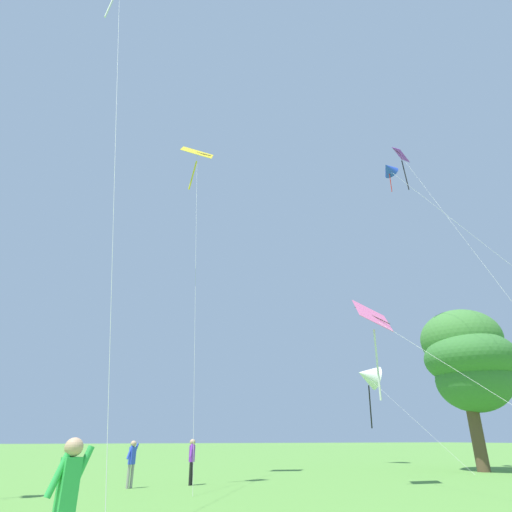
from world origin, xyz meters
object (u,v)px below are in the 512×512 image
object	(u,v)px
kite_blue_delta	(389,169)
kite_white_distant	(368,376)
kite_pink_low	(376,332)
kite_yellow_diamond	(196,161)
kite_purple_streamer	(406,166)
person_foreground_watcher	(132,459)
person_in_red_shirt	(192,457)
person_near_tree	(66,497)
tree_right_cluster	(468,358)

from	to	relation	value
kite_blue_delta	kite_white_distant	xyz separation A→B (m)	(4.53, 10.66, -12.36)
kite_pink_low	kite_yellow_diamond	xyz separation A→B (m)	(-7.04, 7.46, 12.38)
kite_purple_streamer	person_foreground_watcher	xyz separation A→B (m)	(-18.14, -1.13, -19.65)
kite_purple_streamer	person_in_red_shirt	bearing A→B (deg)	-176.86
kite_purple_streamer	kite_white_distant	bearing A→B (deg)	79.53
person_near_tree	person_in_red_shirt	size ratio (longest dim) A/B	1.01
person_near_tree	person_foreground_watcher	xyz separation A→B (m)	(2.51, 12.32, -0.05)
kite_blue_delta	person_foreground_watcher	size ratio (longest dim) A/B	11.56
person_in_red_shirt	kite_purple_streamer	bearing A→B (deg)	3.14
kite_white_distant	kite_yellow_diamond	bearing A→B (deg)	-158.26
person_near_tree	person_foreground_watcher	bearing A→B (deg)	78.47
kite_pink_low	tree_right_cluster	bearing A→B (deg)	23.24
person_in_red_shirt	tree_right_cluster	size ratio (longest dim) A/B	0.18
kite_yellow_diamond	person_foreground_watcher	distance (m)	18.15
kite_purple_streamer	kite_blue_delta	distance (m)	3.44
kite_purple_streamer	person_foreground_watcher	size ratio (longest dim) A/B	13.45
kite_purple_streamer	kite_white_distant	size ratio (longest dim) A/B	1.85
kite_yellow_diamond	tree_right_cluster	distance (m)	21.65
kite_pink_low	person_foreground_watcher	distance (m)	11.57
kite_yellow_diamond	person_in_red_shirt	world-z (taller)	kite_yellow_diamond
person_near_tree	person_in_red_shirt	distance (m)	13.56
kite_blue_delta	person_near_tree	bearing A→B (deg)	-145.37
kite_pink_low	person_near_tree	distance (m)	15.83
kite_white_distant	person_near_tree	bearing A→B (deg)	-134.25
kite_yellow_diamond	person_near_tree	size ratio (longest dim) A/B	11.32
person_near_tree	person_in_red_shirt	bearing A→B (deg)	68.27
tree_right_cluster	kite_blue_delta	bearing A→B (deg)	-169.56
kite_yellow_diamond	person_in_red_shirt	xyz separation A→B (m)	(-0.15, -3.54, -17.51)
kite_pink_low	kite_yellow_diamond	size ratio (longest dim) A/B	0.56
kite_blue_delta	person_near_tree	distance (m)	28.15
person_near_tree	person_in_red_shirt	xyz separation A→B (m)	(5.02, 12.60, -0.01)
kite_white_distant	kite_pink_low	bearing A→B (deg)	-125.46
person_near_tree	kite_purple_streamer	bearing A→B (deg)	33.08
kite_blue_delta	person_in_red_shirt	distance (m)	22.04
person_in_red_shirt	kite_blue_delta	bearing A→B (deg)	-1.09
kite_pink_low	kite_white_distant	size ratio (longest dim) A/B	0.92
person_in_red_shirt	person_foreground_watcher	xyz separation A→B (m)	(-2.50, -0.27, -0.04)
kite_purple_streamer	kite_white_distant	xyz separation A→B (m)	(1.77, 9.56, -14.08)
kite_purple_streamer	kite_blue_delta	size ratio (longest dim) A/B	1.16
kite_purple_streamer	kite_yellow_diamond	distance (m)	15.85
kite_purple_streamer	person_foreground_watcher	bearing A→B (deg)	-176.44
kite_white_distant	person_in_red_shirt	xyz separation A→B (m)	(-17.40, -10.42, -5.53)
kite_pink_low	person_in_red_shirt	size ratio (longest dim) A/B	6.44
person_foreground_watcher	kite_purple_streamer	bearing A→B (deg)	3.56
kite_pink_low	person_foreground_watcher	bearing A→B (deg)	159.40
kite_purple_streamer	kite_pink_low	bearing A→B (deg)	-150.52
person_near_tree	kite_blue_delta	bearing A→B (deg)	34.63
kite_pink_low	person_near_tree	xyz separation A→B (m)	(-12.21, -8.68, -5.12)
kite_yellow_diamond	kite_white_distant	bearing A→B (deg)	21.74
kite_yellow_diamond	kite_white_distant	distance (m)	22.10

